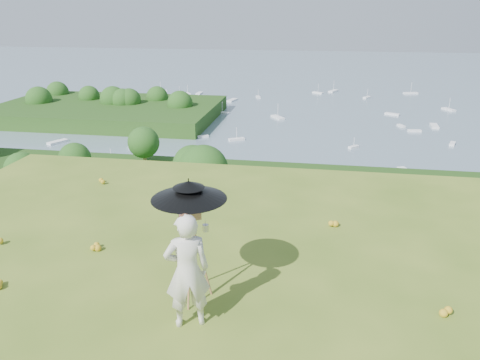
# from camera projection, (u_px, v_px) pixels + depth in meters

# --- Properties ---
(ground) EXTENTS (14.00, 14.00, 0.00)m
(ground) POSITION_uv_depth(u_px,v_px,m) (193.00, 317.00, 6.76)
(ground) COLOR #517120
(ground) RESTS_ON ground
(forest_slope) EXTENTS (140.00, 56.00, 22.00)m
(forest_slope) POSITION_uv_depth(u_px,v_px,m) (288.00, 344.00, 49.18)
(forest_slope) COLOR #1A3C10
(forest_slope) RESTS_ON bay_water
(shoreline_tier) EXTENTS (170.00, 28.00, 8.00)m
(shoreline_tier) POSITION_uv_depth(u_px,v_px,m) (302.00, 234.00, 88.62)
(shoreline_tier) COLOR #696654
(shoreline_tier) RESTS_ON bay_water
(bay_water) EXTENTS (700.00, 700.00, 0.00)m
(bay_water) POSITION_uv_depth(u_px,v_px,m) (316.00, 87.00, 240.64)
(bay_water) COLOR slate
(bay_water) RESTS_ON ground
(peninsula) EXTENTS (90.00, 60.00, 12.00)m
(peninsula) POSITION_uv_depth(u_px,v_px,m) (107.00, 104.00, 171.87)
(peninsula) COLOR #1A3C10
(peninsula) RESTS_ON bay_water
(slope_trees) EXTENTS (110.00, 50.00, 6.00)m
(slope_trees) POSITION_uv_depth(u_px,v_px,m) (294.00, 224.00, 44.34)
(slope_trees) COLOR #1A4A16
(slope_trees) RESTS_ON forest_slope
(harbor_town) EXTENTS (110.00, 22.00, 5.00)m
(harbor_town) POSITION_uv_depth(u_px,v_px,m) (303.00, 202.00, 86.37)
(harbor_town) COLOR silver
(harbor_town) RESTS_ON shoreline_tier
(moored_boats) EXTENTS (140.00, 140.00, 0.70)m
(moored_boats) POSITION_uv_depth(u_px,v_px,m) (277.00, 119.00, 169.34)
(moored_boats) COLOR white
(moored_boats) RESTS_ON bay_water
(wildflowers) EXTENTS (10.00, 10.50, 0.12)m
(wildflowers) POSITION_uv_depth(u_px,v_px,m) (197.00, 304.00, 6.98)
(wildflowers) COLOR gold
(wildflowers) RESTS_ON ground
(painter) EXTENTS (0.73, 0.62, 1.70)m
(painter) POSITION_uv_depth(u_px,v_px,m) (187.00, 271.00, 6.35)
(painter) COLOR beige
(painter) RESTS_ON ground
(field_easel) EXTENTS (0.85, 0.85, 1.66)m
(field_easel) POSITION_uv_depth(u_px,v_px,m) (191.00, 250.00, 6.93)
(field_easel) COLOR olive
(field_easel) RESTS_ON ground
(sun_umbrella) EXTENTS (1.49, 1.49, 0.59)m
(sun_umbrella) POSITION_uv_depth(u_px,v_px,m) (189.00, 198.00, 6.67)
(sun_umbrella) COLOR black
(sun_umbrella) RESTS_ON field_easel
(painter_cap) EXTENTS (0.26, 0.27, 0.10)m
(painter_cap) POSITION_uv_depth(u_px,v_px,m) (185.00, 217.00, 6.07)
(painter_cap) COLOR #CC7076
(painter_cap) RESTS_ON painter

